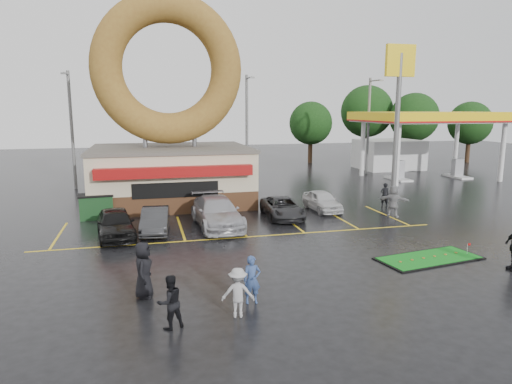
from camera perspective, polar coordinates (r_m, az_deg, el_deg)
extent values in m
plane|color=black|center=(19.26, 1.13, -8.35)|extent=(120.00, 120.00, 0.00)
cube|color=#472B19|center=(31.17, -10.47, -0.11)|extent=(10.00, 8.00, 1.20)
cube|color=beige|center=(30.90, -10.58, 3.08)|extent=(10.00, 8.00, 2.30)
cube|color=#59544C|center=(30.77, -10.65, 5.39)|extent=(10.20, 8.20, 0.20)
cube|color=maroon|center=(26.61, -10.03, 2.48)|extent=(9.00, 0.60, 0.60)
cylinder|color=slate|center=(30.67, -13.70, 6.57)|extent=(0.30, 0.30, 1.20)
cylinder|color=slate|center=(30.85, -7.71, 6.79)|extent=(0.30, 0.30, 1.20)
torus|color=brown|center=(30.76, -10.98, 14.89)|extent=(9.60, 2.00, 9.60)
cylinder|color=silver|center=(38.30, 17.25, 4.40)|extent=(0.40, 0.40, 5.00)
cylinder|color=silver|center=(44.30, 28.44, 4.36)|extent=(0.40, 0.40, 5.00)
cylinder|color=silver|center=(43.53, 13.18, 5.26)|extent=(0.40, 0.40, 5.00)
cylinder|color=silver|center=(48.88, 23.73, 5.19)|extent=(0.40, 0.40, 5.00)
cube|color=silver|center=(43.38, 21.12, 8.46)|extent=(12.00, 8.00, 0.50)
cube|color=yellow|center=(43.37, 21.15, 8.86)|extent=(12.30, 8.30, 0.70)
cube|color=#99999E|center=(42.06, 17.38, 2.69)|extent=(0.90, 0.60, 1.60)
cube|color=#99999E|center=(45.45, 23.87, 2.82)|extent=(0.90, 0.60, 1.60)
cube|color=silver|center=(49.50, 16.21, 4.54)|extent=(6.00, 5.00, 3.00)
cylinder|color=slate|center=(34.54, 17.18, 7.96)|extent=(0.36, 0.36, 10.00)
cube|color=yellow|center=(34.68, 17.59, 15.40)|extent=(2.20, 0.30, 2.20)
cylinder|color=slate|center=(38.01, -22.02, 7.10)|extent=(0.24, 0.24, 9.00)
cylinder|color=slate|center=(37.07, -22.68, 13.50)|extent=(0.12, 2.00, 0.12)
cube|color=slate|center=(36.08, -22.92, 13.51)|extent=(0.40, 0.18, 0.12)
cylinder|color=slate|center=(39.63, -1.16, 7.95)|extent=(0.24, 0.24, 9.00)
cylinder|color=slate|center=(38.70, -0.84, 14.11)|extent=(0.12, 2.00, 0.12)
cube|color=slate|center=(37.72, -0.49, 14.13)|extent=(0.40, 0.18, 0.12)
cylinder|color=slate|center=(44.75, 13.86, 7.93)|extent=(0.24, 0.24, 9.00)
cylinder|color=slate|center=(43.91, 14.72, 13.34)|extent=(0.12, 2.00, 0.12)
cube|color=slate|center=(43.03, 15.37, 13.31)|extent=(0.40, 0.18, 0.12)
cylinder|color=#332114|center=(56.88, 18.95, 5.04)|extent=(0.50, 0.50, 2.88)
sphere|color=black|center=(56.69, 19.17, 8.82)|extent=(5.60, 5.60, 5.60)
cylinder|color=#332114|center=(58.78, 24.94, 4.62)|extent=(0.50, 0.50, 2.52)
sphere|color=black|center=(58.60, 25.18, 7.81)|extent=(4.90, 4.90, 4.90)
cylinder|color=#332114|center=(58.31, 13.51, 5.61)|extent=(0.50, 0.50, 3.24)
sphere|color=black|center=(58.13, 13.68, 9.77)|extent=(6.30, 6.30, 6.30)
cylinder|color=#332114|center=(53.26, 6.78, 5.01)|extent=(0.50, 0.50, 2.52)
sphere|color=black|center=(53.06, 6.86, 8.55)|extent=(4.90, 4.90, 4.90)
imported|color=black|center=(23.16, -17.14, -3.76)|extent=(2.17, 4.34, 1.42)
imported|color=#29292B|center=(23.65, -12.48, -3.47)|extent=(1.64, 3.88, 1.25)
imported|color=#ABAAAF|center=(24.25, -4.92, -2.54)|extent=(2.46, 5.46, 1.55)
imported|color=#28282B|center=(26.22, 3.33, -1.97)|extent=(2.13, 4.29, 1.17)
imported|color=silver|center=(28.24, 8.26, -1.09)|extent=(1.59, 3.70, 1.24)
imported|color=navy|center=(14.89, -0.51, -10.90)|extent=(0.59, 0.40, 1.56)
imported|color=black|center=(13.50, -10.70, -13.36)|extent=(0.93, 0.83, 1.59)
imported|color=#97979A|center=(13.97, -2.27, -12.45)|extent=(1.09, 0.78, 1.53)
imported|color=black|center=(15.70, -13.89, -9.43)|extent=(0.78, 1.03, 1.89)
imported|color=gray|center=(27.44, 16.79, -1.09)|extent=(1.69, 1.53, 1.87)
imported|color=black|center=(30.07, 15.78, -0.37)|extent=(0.61, 0.44, 1.56)
cube|color=#183F1C|center=(27.62, -19.34, -1.77)|extent=(1.91, 1.37, 1.30)
cube|color=black|center=(20.54, 20.81, -7.77)|extent=(4.65, 2.58, 0.05)
cube|color=#13771C|center=(20.53, 20.82, -7.69)|extent=(4.42, 2.35, 0.03)
cylinder|color=silver|center=(21.52, 24.91, -6.48)|extent=(0.02, 0.02, 0.50)
cube|color=red|center=(21.51, 25.09, -5.95)|extent=(0.14, 0.01, 0.10)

